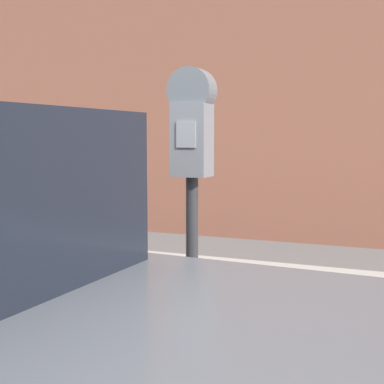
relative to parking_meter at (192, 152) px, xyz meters
The scene contains 3 objects.
sidewalk 1.65m from the parking_meter, 104.95° to the left, with size 24.00×2.80×0.11m.
building_facade 4.52m from the parking_meter, 93.98° to the left, with size 24.00×0.30×5.76m.
parking_meter is the anchor object (origin of this frame).
Camera 1 is at (1.32, -1.41, 1.33)m, focal length 50.00 mm.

